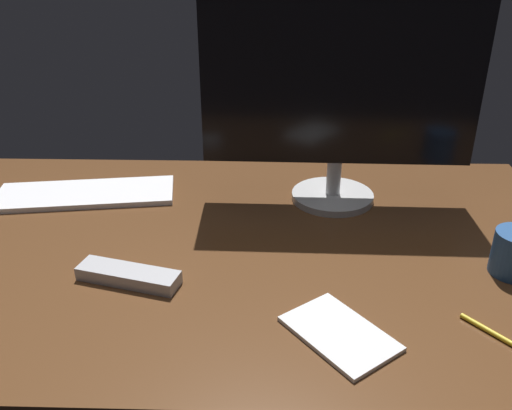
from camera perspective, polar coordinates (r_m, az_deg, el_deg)
name	(u,v)px	position (r cm, az deg, el deg)	size (l,w,h in cm)	color
desk	(229,247)	(107.98, -2.79, -4.35)	(140.00, 84.00, 2.00)	brown
monitor	(340,90)	(116.71, 8.70, 11.71)	(57.53, 18.35, 45.34)	silver
keyboard	(86,194)	(131.25, -17.30, 1.11)	(39.61, 13.90, 1.21)	white
tv_remote	(128,276)	(97.96, -13.12, -7.16)	(18.09, 4.87, 2.40)	#B7B7BC
notepad	(339,333)	(85.52, 8.67, -13.07)	(16.61, 10.67, 0.73)	white
pen	(501,337)	(91.44, 24.09, -12.46)	(0.79, 0.79, 13.37)	yellow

